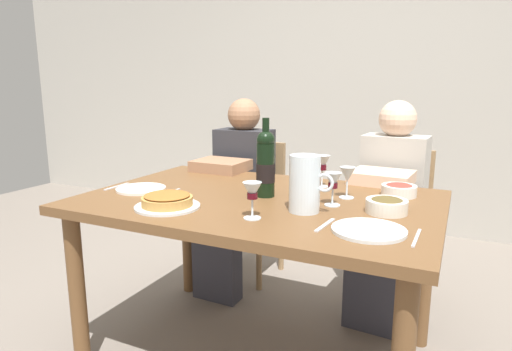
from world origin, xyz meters
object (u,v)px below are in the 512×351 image
baked_tart (167,201)px  olive_bowl (386,205)px  dining_table (259,218)px  diner_right (388,204)px  water_pitcher (305,187)px  wine_glass_spare (333,182)px  chair_right (395,214)px  wine_glass_right_diner (252,193)px  chair_left (253,199)px  dinner_plate_right_setting (369,230)px  diner_left (235,189)px  wine_glass_left_diner (322,164)px  dinner_plate_left_setting (141,189)px  salad_bowl (399,189)px  wine_bottle (266,164)px  wine_glass_centre (347,176)px

baked_tart → olive_bowl: size_ratio=1.64×
dining_table → diner_right: (0.44, 0.68, -0.05)m
water_pitcher → wine_glass_spare: 0.15m
dining_table → chair_right: size_ratio=1.72×
wine_glass_right_diner → chair_left: 1.33m
dinner_plate_right_setting → diner_left: 1.32m
dinner_plate_right_setting → chair_left: chair_left is taller
chair_left → diner_right: 0.92m
wine_glass_spare → chair_left: size_ratio=0.16×
wine_glass_left_diner → chair_left: wine_glass_left_diner is taller
dinner_plate_left_setting → salad_bowl: bearing=20.3°
water_pitcher → diner_left: 1.05m
wine_glass_left_diner → wine_bottle: bearing=-121.3°
wine_glass_right_diner → chair_left: size_ratio=0.16×
wine_glass_centre → dinner_plate_left_setting: wine_glass_centre is taller
wine_glass_right_diner → chair_left: wine_glass_right_diner is taller
baked_tart → wine_glass_right_diner: 0.37m
baked_tart → chair_left: size_ratio=0.30×
wine_glass_spare → chair_left: 1.20m
dining_table → diner_right: size_ratio=1.29×
baked_tart → diner_right: diner_right is taller
wine_glass_centre → wine_glass_right_diner: bearing=-118.2°
diner_left → wine_glass_left_diner: bearing=155.1°
water_pitcher → chair_left: size_ratio=0.25×
wine_glass_right_diner → wine_glass_centre: size_ratio=1.00×
wine_glass_left_diner → wine_glass_spare: size_ratio=1.12×
wine_glass_centre → water_pitcher: bearing=-109.4°
dinner_plate_left_setting → diner_right: bearing=38.6°
baked_tart → olive_bowl: (0.80, 0.30, 0.00)m
wine_glass_left_diner → olive_bowl: bearing=-42.0°
dinner_plate_left_setting → wine_glass_right_diner: bearing=-14.9°
olive_bowl → wine_glass_spare: bearing=175.7°
water_pitcher → chair_right: 1.12m
wine_bottle → diner_left: diner_left is taller
diner_right → baked_tart: bearing=58.8°
wine_bottle → dinner_plate_right_setting: size_ratio=1.39×
wine_bottle → chair_right: 1.07m
baked_tart → dinner_plate_right_setting: size_ratio=1.05×
wine_glass_left_diner → wine_glass_centre: bearing=-44.5°
dinner_plate_right_setting → salad_bowl: bearing=87.7°
salad_bowl → olive_bowl: bearing=-91.1°
dinner_plate_right_setting → diner_left: diner_left is taller
wine_bottle → water_pitcher: (0.23, -0.15, -0.05)m
dining_table → wine_glass_right_diner: bearing=-69.7°
dining_table → chair_left: chair_left is taller
chair_left → wine_glass_right_diner: bearing=117.1°
diner_left → chair_right: diner_left is taller
wine_glass_left_diner → wine_glass_centre: size_ratio=1.12×
olive_bowl → chair_left: 1.34m
wine_bottle → diner_right: size_ratio=0.30×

